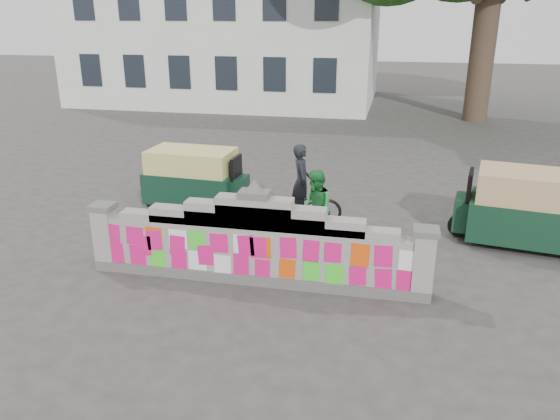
{
  "coord_description": "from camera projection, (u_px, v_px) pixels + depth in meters",
  "views": [
    {
      "loc": [
        2.37,
        -8.93,
        4.8
      ],
      "look_at": [
        0.26,
        1.0,
        1.1
      ],
      "focal_mm": 35.0,
      "sensor_mm": 36.0,
      "label": 1
    }
  ],
  "objects": [
    {
      "name": "rickshaw_right",
      "position": [
        529.0,
        208.0,
        11.63
      ],
      "size": [
        3.06,
        1.79,
        1.65
      ],
      "rotation": [
        0.0,
        0.0,
        2.98
      ],
      "color": "#113320",
      "rests_on": "ground"
    },
    {
      "name": "cyclist_rider",
      "position": [
        301.0,
        191.0,
        12.7
      ],
      "size": [
        0.57,
        0.72,
        1.73
      ],
      "primitive_type": "imported",
      "rotation": [
        0.0,
        0.0,
        1.84
      ],
      "color": "black",
      "rests_on": "ground"
    },
    {
      "name": "building",
      "position": [
        231.0,
        27.0,
        30.52
      ],
      "size": [
        16.0,
        10.0,
        8.9
      ],
      "color": "silver",
      "rests_on": "ground"
    },
    {
      "name": "pedestrian",
      "position": [
        316.0,
        209.0,
        11.65
      ],
      "size": [
        0.9,
        0.99,
        1.67
      ],
      "primitive_type": "imported",
      "rotation": [
        0.0,
        0.0,
        -1.17
      ],
      "color": "#238236",
      "rests_on": "ground"
    },
    {
      "name": "parapet_wall",
      "position": [
        255.0,
        245.0,
        10.05
      ],
      "size": [
        6.48,
        0.44,
        2.01
      ],
      "color": "#4C4C49",
      "rests_on": "ground"
    },
    {
      "name": "rickshaw_left",
      "position": [
        195.0,
        177.0,
        14.09
      ],
      "size": [
        2.75,
        1.38,
        1.5
      ],
      "rotation": [
        0.0,
        0.0,
        -0.05
      ],
      "color": "#103121",
      "rests_on": "ground"
    },
    {
      "name": "cyclist_bike",
      "position": [
        301.0,
        206.0,
        12.82
      ],
      "size": [
        2.05,
        1.18,
        1.02
      ],
      "primitive_type": "imported",
      "rotation": [
        0.0,
        0.0,
        1.84
      ],
      "color": "black",
      "rests_on": "ground"
    },
    {
      "name": "ground",
      "position": [
        256.0,
        281.0,
        10.31
      ],
      "size": [
        100.0,
        100.0,
        0.0
      ],
      "primitive_type": "plane",
      "color": "#383533",
      "rests_on": "ground"
    }
  ]
}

